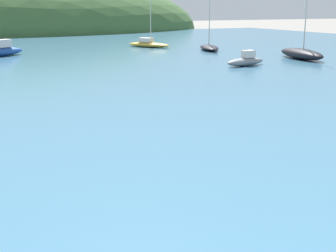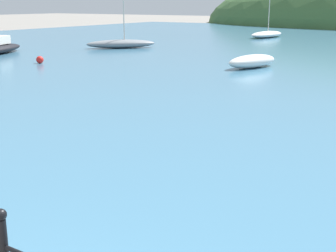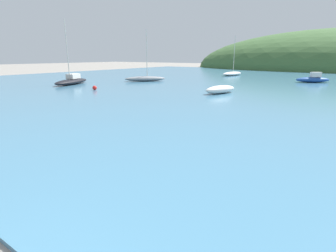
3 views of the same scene
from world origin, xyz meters
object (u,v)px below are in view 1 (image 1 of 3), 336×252
(boat_far_left, at_px, (301,53))
(boat_green_fishing, at_px, (1,51))
(boat_twin_mast, at_px, (148,44))
(boat_far_right, at_px, (209,47))
(boat_blue_hull, at_px, (246,61))

(boat_far_left, xyz_separation_m, boat_green_fishing, (-17.51, 10.05, 0.02))
(boat_twin_mast, xyz_separation_m, boat_green_fishing, (-11.98, -2.45, 0.10))
(boat_twin_mast, height_order, boat_far_right, boat_twin_mast)
(boat_twin_mast, xyz_separation_m, boat_far_right, (3.22, -4.56, -0.05))
(boat_far_right, height_order, boat_green_fishing, boat_far_right)
(boat_far_right, bearing_deg, boat_twin_mast, 125.23)
(boat_blue_hull, relative_size, boat_far_left, 0.50)
(boat_far_left, height_order, boat_green_fishing, boat_far_left)
(boat_far_left, bearing_deg, boat_far_right, 106.19)
(boat_twin_mast, xyz_separation_m, boat_far_left, (5.53, -12.51, 0.08))
(boat_blue_hull, relative_size, boat_twin_mast, 0.61)
(boat_far_right, relative_size, boat_far_left, 0.80)
(boat_far_right, bearing_deg, boat_green_fishing, 172.09)
(boat_blue_hull, xyz_separation_m, boat_green_fishing, (-12.19, 11.53, 0.08))
(boat_far_right, xyz_separation_m, boat_green_fishing, (-15.20, 2.11, 0.14))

